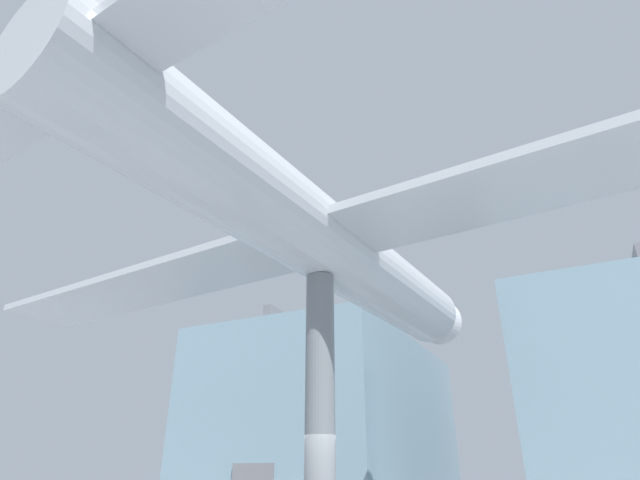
{
  "coord_description": "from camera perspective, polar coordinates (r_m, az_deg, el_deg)",
  "views": [
    {
      "loc": [
        4.42,
        -8.77,
        1.78
      ],
      "look_at": [
        0.0,
        0.0,
        6.48
      ],
      "focal_mm": 28.0,
      "sensor_mm": 36.0,
      "label": 1
    }
  ],
  "objects": [
    {
      "name": "glass_pavilion_left",
      "position": [
        27.07,
        1.53,
        -20.77
      ],
      "size": [
        9.19,
        14.22,
        8.67
      ],
      "color": "#7593A3",
      "rests_on": "ground_plane"
    },
    {
      "name": "support_pylon_central",
      "position": [
        9.88,
        0.0,
        -19.6
      ],
      "size": [
        0.57,
        0.57,
        5.62
      ],
      "color": "slate",
      "rests_on": "ground_plane"
    },
    {
      "name": "suspended_airplane",
      "position": [
        10.98,
        0.32,
        -0.16
      ],
      "size": [
        21.55,
        14.54,
        3.13
      ],
      "rotation": [
        0.0,
        0.0,
        -0.09
      ],
      "color": "#B2B7BC",
      "rests_on": "support_pylon_central"
    }
  ]
}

